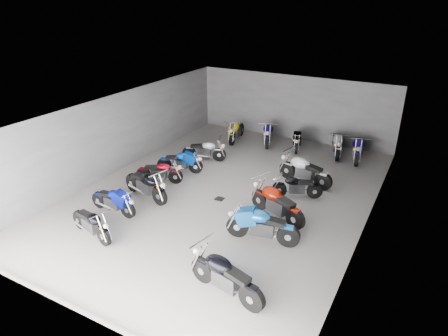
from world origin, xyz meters
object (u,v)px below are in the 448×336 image
at_px(motorcycle_left_c, 146,185).
at_px(motorcycle_right_e, 296,186).
at_px(motorcycle_back_c, 268,133).
at_px(motorcycle_left_b, 113,201).
at_px(motorcycle_right_c, 262,225).
at_px(motorcycle_left_e, 180,162).
at_px(motorcycle_back_d, 297,139).
at_px(motorcycle_left_f, 205,150).
at_px(motorcycle_left_a, 91,223).
at_px(motorcycle_right_a, 225,276).
at_px(motorcycle_left_d, 160,172).
at_px(motorcycle_right_d, 276,203).
at_px(motorcycle_back_e, 337,143).
at_px(motorcycle_right_f, 304,171).
at_px(motorcycle_back_b, 236,131).
at_px(motorcycle_back_f, 357,148).
at_px(drain_grate, 220,199).

xyz_separation_m(motorcycle_left_c, motorcycle_right_e, (4.75, 2.69, -0.10)).
xyz_separation_m(motorcycle_right_e, motorcycle_back_c, (-3.11, 4.71, 0.11)).
xyz_separation_m(motorcycle_left_b, motorcycle_right_c, (5.06, 0.88, 0.08)).
distance_m(motorcycle_left_e, motorcycle_back_d, 5.94).
xyz_separation_m(motorcycle_left_b, motorcycle_left_f, (0.29, 5.43, 0.01)).
distance_m(motorcycle_left_a, motorcycle_left_c, 2.79).
height_order(motorcycle_left_a, motorcycle_right_a, motorcycle_right_a).
distance_m(motorcycle_left_d, motorcycle_back_c, 6.43).
bearing_deg(motorcycle_back_c, motorcycle_right_d, 95.25).
relative_size(motorcycle_right_d, motorcycle_back_e, 1.00).
relative_size(motorcycle_right_a, motorcycle_right_f, 1.00).
relative_size(motorcycle_back_b, motorcycle_back_e, 0.97).
xyz_separation_m(motorcycle_right_a, motorcycle_back_e, (0.03, 10.62, -0.00)).
height_order(motorcycle_left_b, motorcycle_back_e, motorcycle_back_e).
distance_m(motorcycle_right_a, motorcycle_back_f, 10.52).
xyz_separation_m(motorcycle_right_f, motorcycle_back_e, (0.33, 3.63, -0.00)).
distance_m(motorcycle_left_f, motorcycle_back_d, 4.56).
distance_m(motorcycle_left_b, motorcycle_back_b, 8.40).
bearing_deg(motorcycle_left_c, motorcycle_left_d, -150.61).
bearing_deg(motorcycle_right_c, motorcycle_back_f, -17.28).
xyz_separation_m(motorcycle_left_a, motorcycle_back_d, (2.98, 10.18, 0.00)).
relative_size(motorcycle_left_a, motorcycle_right_f, 0.86).
height_order(motorcycle_left_d, motorcycle_right_a, motorcycle_right_a).
distance_m(motorcycle_left_b, motorcycle_right_e, 6.47).
distance_m(motorcycle_left_a, motorcycle_right_c, 5.17).
bearing_deg(motorcycle_right_a, motorcycle_back_d, 21.63).
height_order(motorcycle_left_b, motorcycle_right_e, motorcycle_left_b).
relative_size(motorcycle_left_f, motorcycle_right_d, 0.86).
xyz_separation_m(motorcycle_left_b, motorcycle_right_d, (4.95, 2.33, 0.10)).
bearing_deg(motorcycle_left_f, drain_grate, 19.90).
distance_m(drain_grate, motorcycle_back_e, 6.88).
relative_size(drain_grate, motorcycle_back_b, 0.15).
relative_size(motorcycle_left_c, motorcycle_right_a, 0.98).
bearing_deg(motorcycle_back_c, motorcycle_left_f, 44.01).
xyz_separation_m(drain_grate, motorcycle_back_b, (-2.30, 5.81, 0.51)).
height_order(motorcycle_back_e, motorcycle_back_f, motorcycle_back_f).
distance_m(motorcycle_left_c, motorcycle_back_e, 9.04).
bearing_deg(motorcycle_back_b, motorcycle_right_c, 111.56).
relative_size(motorcycle_right_f, motorcycle_back_c, 1.02).
bearing_deg(motorcycle_back_f, motorcycle_left_d, 32.75).
bearing_deg(motorcycle_right_a, motorcycle_left_c, 69.93).
distance_m(motorcycle_left_d, motorcycle_left_f, 2.80).
xyz_separation_m(motorcycle_left_a, motorcycle_back_b, (-0.07, 9.80, 0.05)).
height_order(motorcycle_left_c, motorcycle_back_f, motorcycle_back_f).
height_order(motorcycle_left_b, motorcycle_left_f, motorcycle_left_f).
bearing_deg(motorcycle_left_b, motorcycle_left_c, 169.93).
height_order(motorcycle_left_a, motorcycle_right_d, motorcycle_right_d).
xyz_separation_m(motorcycle_right_c, motorcycle_right_d, (-0.11, 1.46, 0.01)).
xyz_separation_m(drain_grate, motorcycle_left_a, (-2.24, -3.99, 0.47)).
height_order(motorcycle_left_a, motorcycle_right_f, motorcycle_right_f).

